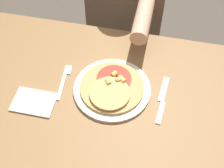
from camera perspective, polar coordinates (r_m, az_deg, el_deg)
name	(u,v)px	position (r m, az deg, el deg)	size (l,w,h in m)	color
dining_table	(105,118)	(1.28, -1.28, -6.15)	(1.23, 0.80, 0.76)	olive
plate	(112,89)	(1.21, 0.00, -0.94)	(0.30, 0.30, 0.01)	silver
pizza	(112,88)	(1.19, -0.04, -0.67)	(0.25, 0.25, 0.04)	tan
fork	(64,80)	(1.26, -8.72, 0.79)	(0.03, 0.18, 0.00)	silver
knife	(162,100)	(1.20, 9.16, -2.97)	(0.03, 0.22, 0.00)	silver
napkin	(34,102)	(1.22, -14.07, -3.22)	(0.16, 0.11, 0.01)	silver
person_diner	(127,5)	(1.66, 2.74, 14.20)	(0.38, 0.52, 1.22)	#2D2D38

